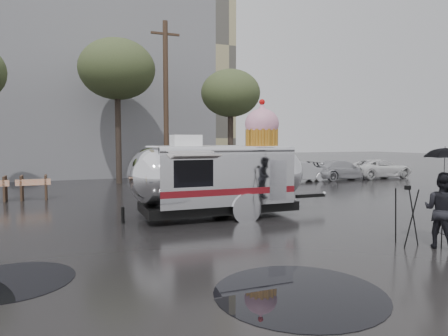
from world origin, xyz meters
name	(u,v)px	position (x,y,z in m)	size (l,w,h in m)	color
ground	(209,252)	(0.00, 0.00, 0.00)	(120.00, 120.00, 0.00)	black
puddles	(257,231)	(1.85, 1.37, 0.01)	(12.67, 11.38, 0.01)	black
grey_building	(45,84)	(-4.00, 24.00, 6.50)	(22.00, 12.00, 13.00)	slate
utility_pole	(166,101)	(2.50, 14.00, 4.62)	(1.60, 0.28, 9.00)	#473323
tree_mid	(117,70)	(0.00, 15.00, 6.34)	(4.20, 4.20, 8.03)	#382D26
tree_right	(231,94)	(6.00, 13.00, 5.06)	(3.36, 3.36, 6.42)	#382D26
parked_cars	(325,169)	(11.78, 12.00, 0.72)	(13.20, 1.90, 1.50)	silver
airstream_trailer	(221,174)	(1.77, 3.78, 1.36)	(7.19, 2.73, 3.87)	silver
person_right	(443,210)	(4.99, -1.65, 0.86)	(0.83, 0.46, 1.72)	black
umbrella_black	(444,163)	(4.99, -1.65, 1.93)	(1.11, 1.11, 2.30)	black
tripod	(407,211)	(4.44, -1.17, 0.81)	(0.54, 0.58, 1.41)	black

